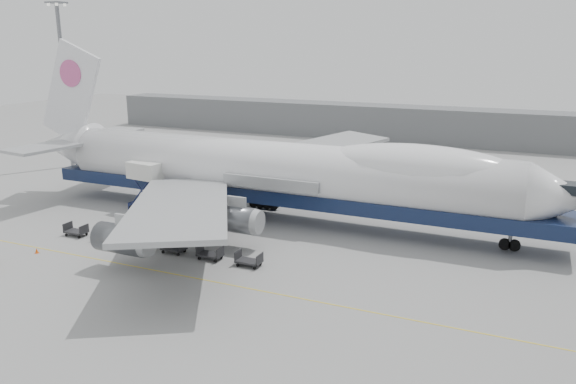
% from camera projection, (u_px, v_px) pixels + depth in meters
% --- Properties ---
extents(ground, '(260.00, 260.00, 0.00)m').
position_uv_depth(ground, '(223.00, 254.00, 53.60)').
color(ground, gray).
rests_on(ground, ground).
extents(apron_line, '(60.00, 0.15, 0.01)m').
position_uv_depth(apron_line, '(188.00, 277.00, 48.30)').
color(apron_line, gold).
rests_on(apron_line, ground).
extents(hangar, '(110.00, 8.00, 7.00)m').
position_uv_depth(hangar, '(349.00, 120.00, 118.47)').
color(hangar, slate).
rests_on(hangar, ground).
extents(floodlight_mast, '(2.40, 2.40, 25.43)m').
position_uv_depth(floodlight_mast, '(64.00, 77.00, 87.45)').
color(floodlight_mast, slate).
rests_on(floodlight_mast, ground).
extents(airliner, '(67.00, 55.30, 19.98)m').
position_uv_depth(airliner, '(281.00, 171.00, 62.50)').
color(airliner, white).
rests_on(airliner, ground).
extents(catering_truck, '(4.67, 3.48, 5.98)m').
position_uv_depth(catering_truck, '(146.00, 183.00, 66.17)').
color(catering_truck, '#171F47').
rests_on(catering_truck, ground).
extents(traffic_cone, '(0.34, 0.34, 0.51)m').
position_uv_depth(traffic_cone, '(37.00, 251.00, 53.64)').
color(traffic_cone, '#E4500C').
rests_on(traffic_cone, ground).
extents(dolly_0, '(2.30, 1.35, 1.30)m').
position_uv_depth(dolly_0, '(76.00, 231.00, 58.38)').
color(dolly_0, '#2D2D30').
rests_on(dolly_0, ground).
extents(dolly_1, '(2.30, 1.35, 1.30)m').
position_uv_depth(dolly_1, '(107.00, 236.00, 56.81)').
color(dolly_1, '#2D2D30').
rests_on(dolly_1, ground).
extents(dolly_2, '(2.30, 1.35, 1.30)m').
position_uv_depth(dolly_2, '(139.00, 242.00, 55.23)').
color(dolly_2, '#2D2D30').
rests_on(dolly_2, ground).
extents(dolly_3, '(2.30, 1.35, 1.30)m').
position_uv_depth(dolly_3, '(174.00, 248.00, 53.65)').
color(dolly_3, '#2D2D30').
rests_on(dolly_3, ground).
extents(dolly_4, '(2.30, 1.35, 1.30)m').
position_uv_depth(dolly_4, '(210.00, 254.00, 52.07)').
color(dolly_4, '#2D2D30').
rests_on(dolly_4, ground).
extents(dolly_5, '(2.30, 1.35, 1.30)m').
position_uv_depth(dolly_5, '(249.00, 260.00, 50.50)').
color(dolly_5, '#2D2D30').
rests_on(dolly_5, ground).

